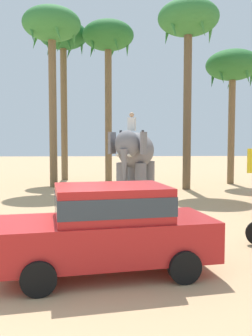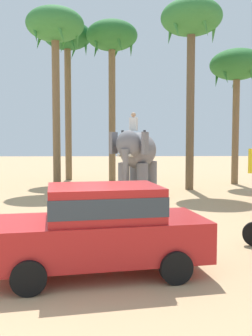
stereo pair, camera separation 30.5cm
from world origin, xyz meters
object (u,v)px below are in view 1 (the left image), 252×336
(elephant_with_mahout, at_px, (135,154))
(palm_tree_far_back, at_px, (233,69))
(palm_tree_behind_elephant, at_px, (52,31))
(palm_tree_leaning_seaward, at_px, (188,25))
(palm_tree_left_of_road, at_px, (63,42))
(car_sedan_foreground, at_px, (108,225))
(palm_tree_near_hut, at_px, (108,42))

(elephant_with_mahout, height_order, palm_tree_far_back, palm_tree_far_back)
(palm_tree_behind_elephant, distance_m, palm_tree_leaning_seaward, 7.42)
(palm_tree_far_back, bearing_deg, palm_tree_leaning_seaward, -143.06)
(palm_tree_left_of_road, height_order, palm_tree_far_back, palm_tree_left_of_road)
(car_sedan_foreground, height_order, palm_tree_far_back, palm_tree_far_back)
(palm_tree_leaning_seaward, bearing_deg, car_sedan_foreground, -109.13)
(palm_tree_behind_elephant, xyz_separation_m, palm_tree_far_back, (10.55, 1.05, -1.74))
(car_sedan_foreground, bearing_deg, palm_tree_far_back, 63.02)
(palm_tree_left_of_road, bearing_deg, palm_tree_far_back, -15.62)
(palm_tree_left_of_road, relative_size, palm_tree_far_back, 1.30)
(palm_tree_behind_elephant, distance_m, palm_tree_near_hut, 4.00)
(palm_tree_near_hut, relative_size, palm_tree_left_of_road, 0.96)
(palm_tree_near_hut, relative_size, palm_tree_leaning_seaward, 1.02)
(palm_tree_far_back, bearing_deg, car_sedan_foreground, -116.98)
(palm_tree_near_hut, distance_m, palm_tree_leaning_seaward, 5.71)
(palm_tree_near_hut, bearing_deg, elephant_with_mahout, -78.99)
(palm_tree_far_back, bearing_deg, elephant_with_mahout, -143.24)
(elephant_with_mahout, distance_m, palm_tree_far_back, 9.21)
(palm_tree_behind_elephant, relative_size, palm_tree_left_of_road, 0.95)
(elephant_with_mahout, bearing_deg, palm_tree_leaning_seaward, 36.56)
(car_sedan_foreground, xyz_separation_m, elephant_with_mahout, (1.36, 10.26, 1.06))
(car_sedan_foreground, xyz_separation_m, palm_tree_left_of_road, (-2.77, 17.82, 8.20))
(palm_tree_left_of_road, xyz_separation_m, palm_tree_far_back, (10.37, -2.90, -2.22))
(palm_tree_behind_elephant, xyz_separation_m, palm_tree_leaning_seaward, (7.28, -1.41, -0.01))
(elephant_with_mahout, height_order, palm_tree_near_hut, palm_tree_near_hut)
(palm_tree_near_hut, distance_m, palm_tree_far_back, 7.80)
(palm_tree_leaning_seaward, bearing_deg, palm_tree_near_hut, 136.73)
(car_sedan_foreground, relative_size, palm_tree_near_hut, 0.43)
(car_sedan_foreground, distance_m, elephant_with_mahout, 10.41)
(palm_tree_behind_elephant, height_order, palm_tree_leaning_seaward, palm_tree_behind_elephant)
(palm_tree_behind_elephant, distance_m, palm_tree_left_of_road, 3.98)
(palm_tree_left_of_road, xyz_separation_m, palm_tree_leaning_seaward, (7.09, -5.36, -0.49))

